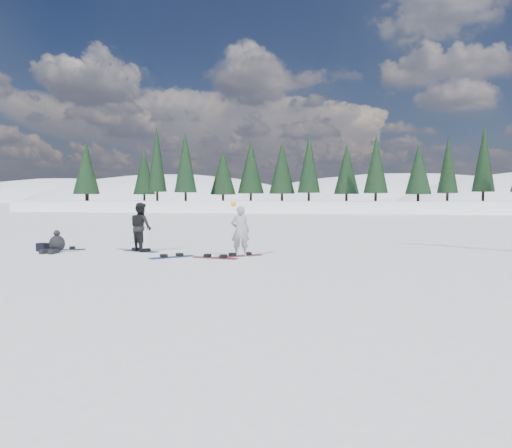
{
  "coord_description": "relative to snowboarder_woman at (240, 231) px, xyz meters",
  "views": [
    {
      "loc": [
        4.71,
        -14.62,
        1.94
      ],
      "look_at": [
        1.34,
        1.06,
        1.1
      ],
      "focal_mm": 35.0,
      "sensor_mm": 36.0,
      "label": 1
    }
  ],
  "objects": [
    {
      "name": "snowboard_loose_c",
      "position": [
        -6.89,
        0.57,
        -0.84
      ],
      "size": [
        1.49,
        0.83,
        0.03
      ],
      "primitive_type": "cube",
      "rotation": [
        0.0,
        0.0,
        0.39
      ],
      "color": "#1B3999",
      "rests_on": "ground"
    },
    {
      "name": "snowboard_man",
      "position": [
        -3.87,
        0.7,
        -0.84
      ],
      "size": [
        1.5,
        0.79,
        0.03
      ],
      "primitive_type": "cube",
      "rotation": [
        0.0,
        0.0,
        -0.36
      ],
      "color": "#1B6097",
      "rests_on": "ground"
    },
    {
      "name": "snowboarder_man",
      "position": [
        -3.87,
        0.7,
        0.03
      ],
      "size": [
        1.09,
        1.05,
        1.78
      ],
      "primitive_type": "imported",
      "rotation": [
        0.0,
        0.0,
        2.53
      ],
      "color": "black",
      "rests_on": "ground"
    },
    {
      "name": "gear_bag",
      "position": [
        -7.38,
        0.02,
        -0.7
      ],
      "size": [
        0.52,
        0.43,
        0.3
      ],
      "primitive_type": "cube",
      "rotation": [
        0.0,
        0.0,
        -0.32
      ],
      "color": "black",
      "rests_on": "ground"
    },
    {
      "name": "snowboard_loose_b",
      "position": [
        -0.65,
        -0.7,
        -0.84
      ],
      "size": [
        1.52,
        0.49,
        0.03
      ],
      "primitive_type": "cube",
      "rotation": [
        0.0,
        0.0,
        -0.14
      ],
      "color": "maroon",
      "rests_on": "ground"
    },
    {
      "name": "snowboarder_woman",
      "position": [
        0.0,
        0.0,
        0.0
      ],
      "size": [
        0.69,
        0.53,
        1.83
      ],
      "rotation": [
        0.0,
        0.0,
        3.36
      ],
      "color": "gray",
      "rests_on": "ground"
    },
    {
      "name": "alpine_backdrop",
      "position": [
        -12.46,
        187.81,
        -14.83
      ],
      "size": [
        412.5,
        227.0,
        53.2
      ],
      "color": "white",
      "rests_on": "ground"
    },
    {
      "name": "ground",
      "position": [
        -0.74,
        -1.37,
        -0.85
      ],
      "size": [
        420.0,
        420.0,
        0.0
      ],
      "primitive_type": "plane",
      "color": "white",
      "rests_on": "ground"
    },
    {
      "name": "snowboard_woman",
      "position": [
        0.0,
        0.0,
        -0.84
      ],
      "size": [
        1.36,
        1.14,
        0.03
      ],
      "primitive_type": "cube",
      "rotation": [
        0.0,
        0.0,
        0.66
      ],
      "color": "#9C223D",
      "rests_on": "ground"
    },
    {
      "name": "snowboard_loose_a",
      "position": [
        -2.09,
        -0.8,
        -0.84
      ],
      "size": [
        1.22,
        1.29,
        0.03
      ],
      "primitive_type": "cube",
      "rotation": [
        0.0,
        0.0,
        0.83
      ],
      "color": "navy",
      "rests_on": "ground"
    },
    {
      "name": "seated_rider",
      "position": [
        -6.68,
        -0.23,
        -0.55
      ],
      "size": [
        0.59,
        0.95,
        0.8
      ],
      "rotation": [
        0.0,
        0.0,
        -0.04
      ],
      "color": "black",
      "rests_on": "ground"
    }
  ]
}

